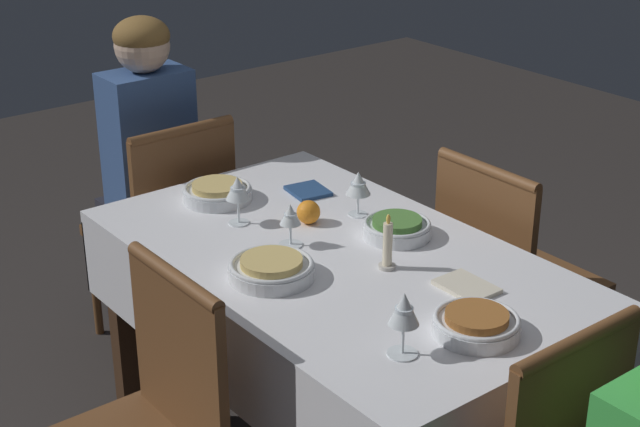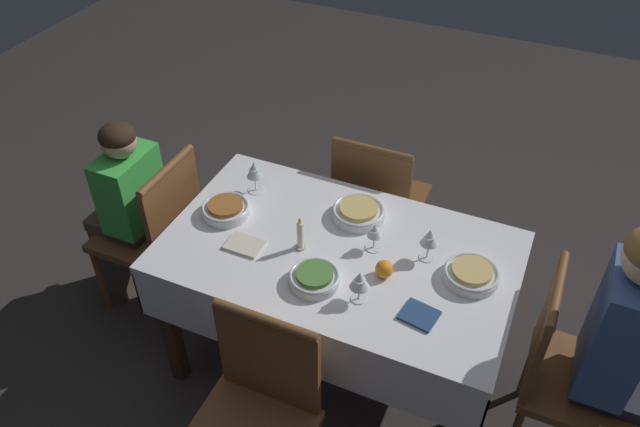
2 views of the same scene
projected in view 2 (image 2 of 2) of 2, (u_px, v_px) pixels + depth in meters
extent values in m
plane|color=#332D2B|center=(336.00, 362.00, 3.01)|extent=(8.00, 8.00, 0.00)
cube|color=silver|center=(338.00, 253.00, 2.54)|extent=(1.43, 0.85, 0.04)
cube|color=silver|center=(372.00, 216.00, 2.92)|extent=(1.43, 0.01, 0.24)
cube|color=silver|center=(295.00, 350.00, 2.33)|extent=(1.43, 0.01, 0.24)
cube|color=silver|center=(507.00, 329.00, 2.41)|extent=(0.01, 0.85, 0.24)
cube|color=silver|center=(194.00, 231.00, 2.84)|extent=(0.01, 0.85, 0.24)
cube|color=#3D2616|center=(498.00, 302.00, 2.83)|extent=(0.06, 0.06, 0.72)
cube|color=#3D2616|center=(249.00, 227.00, 3.23)|extent=(0.06, 0.06, 0.72)
cube|color=#3D2616|center=(170.00, 325.00, 2.73)|extent=(0.06, 0.06, 0.72)
cube|color=brown|center=(583.00, 384.00, 2.41)|extent=(0.43, 0.43, 0.04)
cube|color=brown|center=(544.00, 329.00, 2.32)|extent=(0.03, 0.40, 0.43)
cylinder|color=brown|center=(558.00, 290.00, 2.18)|extent=(0.04, 0.39, 0.04)
cylinder|color=brown|center=(619.00, 396.00, 2.63)|extent=(0.03, 0.03, 0.42)
cylinder|color=brown|center=(528.00, 366.00, 2.75)|extent=(0.03, 0.03, 0.42)
cube|color=brown|center=(146.00, 234.00, 3.07)|extent=(0.43, 0.43, 0.04)
cube|color=brown|center=(173.00, 208.00, 2.86)|extent=(0.03, 0.40, 0.43)
cylinder|color=brown|center=(166.00, 170.00, 2.72)|extent=(0.04, 0.39, 0.04)
cylinder|color=brown|center=(146.00, 234.00, 3.41)|extent=(0.03, 0.03, 0.42)
cylinder|color=brown|center=(101.00, 280.00, 3.14)|extent=(0.03, 0.03, 0.42)
cylinder|color=brown|center=(205.00, 253.00, 3.29)|extent=(0.03, 0.03, 0.42)
cylinder|color=brown|center=(164.00, 303.00, 3.03)|extent=(0.03, 0.03, 0.42)
cube|color=brown|center=(269.00, 359.00, 2.21)|extent=(0.40, 0.03, 0.43)
cylinder|color=brown|center=(265.00, 320.00, 2.07)|extent=(0.39, 0.04, 0.04)
cylinder|color=brown|center=(232.00, 415.00, 2.56)|extent=(0.03, 0.03, 0.42)
cube|color=brown|center=(381.00, 200.00, 3.27)|extent=(0.43, 0.43, 0.04)
cube|color=brown|center=(370.00, 187.00, 2.98)|extent=(0.40, 0.03, 0.43)
cylinder|color=brown|center=(372.00, 149.00, 2.84)|extent=(0.39, 0.04, 0.04)
cylinder|color=brown|center=(422.00, 221.00, 3.49)|extent=(0.03, 0.03, 0.42)
cylinder|color=brown|center=(359.00, 204.00, 3.61)|extent=(0.03, 0.03, 0.42)
cylinder|color=brown|center=(400.00, 265.00, 3.22)|extent=(0.03, 0.03, 0.42)
cylinder|color=brown|center=(333.00, 245.00, 3.34)|extent=(0.03, 0.03, 0.42)
cube|color=#282833|center=(619.00, 387.00, 2.34)|extent=(0.31, 0.24, 0.06)
cube|color=#38568E|center=(619.00, 331.00, 2.18)|extent=(0.18, 0.30, 0.52)
cube|color=#4C4233|center=(122.00, 253.00, 3.27)|extent=(0.14, 0.22, 0.46)
cube|color=#4C4233|center=(125.00, 220.00, 3.07)|extent=(0.31, 0.24, 0.06)
cube|color=green|center=(130.00, 189.00, 2.90)|extent=(0.18, 0.30, 0.38)
sphere|color=#D6A884|center=(118.00, 141.00, 2.73)|extent=(0.16, 0.16, 0.16)
ellipsoid|color=black|center=(117.00, 136.00, 2.71)|extent=(0.16, 0.16, 0.11)
cylinder|color=silver|center=(471.00, 276.00, 2.39)|extent=(0.22, 0.22, 0.04)
torus|color=silver|center=(472.00, 272.00, 2.37)|extent=(0.21, 0.21, 0.01)
cylinder|color=tan|center=(472.00, 271.00, 2.37)|extent=(0.16, 0.16, 0.02)
cylinder|color=white|center=(427.00, 257.00, 2.49)|extent=(0.06, 0.06, 0.00)
cylinder|color=white|center=(428.00, 250.00, 2.46)|extent=(0.01, 0.01, 0.07)
cone|color=white|center=(430.00, 237.00, 2.41)|extent=(0.07, 0.07, 0.07)
cylinder|color=white|center=(429.00, 239.00, 2.42)|extent=(0.04, 0.04, 0.03)
cylinder|color=silver|center=(226.00, 211.00, 2.68)|extent=(0.21, 0.21, 0.04)
torus|color=silver|center=(225.00, 207.00, 2.67)|extent=(0.20, 0.20, 0.01)
cylinder|color=#995B28|center=(225.00, 206.00, 2.66)|extent=(0.15, 0.15, 0.02)
cylinder|color=white|center=(256.00, 190.00, 2.82)|extent=(0.07, 0.07, 0.00)
cylinder|color=white|center=(256.00, 183.00, 2.79)|extent=(0.01, 0.01, 0.08)
cone|color=white|center=(254.00, 169.00, 2.74)|extent=(0.07, 0.07, 0.08)
cylinder|color=white|center=(255.00, 172.00, 2.75)|extent=(0.04, 0.04, 0.04)
cylinder|color=silver|center=(315.00, 279.00, 2.37)|extent=(0.20, 0.20, 0.04)
torus|color=silver|center=(314.00, 275.00, 2.36)|extent=(0.19, 0.19, 0.01)
cylinder|color=#4C7F38|center=(314.00, 274.00, 2.35)|extent=(0.14, 0.14, 0.02)
cylinder|color=white|center=(359.00, 299.00, 2.32)|extent=(0.06, 0.06, 0.00)
cylinder|color=white|center=(359.00, 292.00, 2.30)|extent=(0.01, 0.01, 0.06)
cone|color=white|center=(360.00, 280.00, 2.25)|extent=(0.07, 0.07, 0.07)
cylinder|color=white|center=(360.00, 282.00, 2.26)|extent=(0.04, 0.04, 0.03)
cylinder|color=silver|center=(358.00, 214.00, 2.67)|extent=(0.23, 0.23, 0.04)
torus|color=silver|center=(359.00, 210.00, 2.65)|extent=(0.22, 0.22, 0.01)
cylinder|color=tan|center=(359.00, 209.00, 2.65)|extent=(0.16, 0.16, 0.02)
cylinder|color=white|center=(374.00, 247.00, 2.53)|extent=(0.07, 0.07, 0.00)
cylinder|color=white|center=(374.00, 241.00, 2.51)|extent=(0.01, 0.01, 0.06)
cone|color=white|center=(375.00, 230.00, 2.47)|extent=(0.06, 0.06, 0.06)
cylinder|color=white|center=(375.00, 232.00, 2.48)|extent=(0.04, 0.04, 0.03)
cylinder|color=beige|center=(301.00, 247.00, 2.53)|extent=(0.05, 0.05, 0.01)
cylinder|color=beige|center=(300.00, 235.00, 2.49)|extent=(0.03, 0.03, 0.12)
ellipsoid|color=#F9C64C|center=(300.00, 221.00, 2.44)|extent=(0.01, 0.01, 0.03)
sphere|color=orange|center=(384.00, 269.00, 2.39)|extent=(0.07, 0.07, 0.07)
cube|color=beige|center=(244.00, 245.00, 2.54)|extent=(0.15, 0.11, 0.01)
cube|color=navy|center=(419.00, 315.00, 2.25)|extent=(0.14, 0.13, 0.01)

